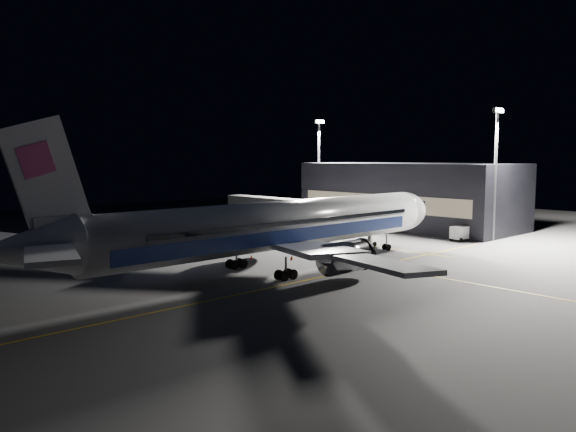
{
  "coord_description": "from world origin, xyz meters",
  "views": [
    {
      "loc": [
        -43.4,
        -47.7,
        13.13
      ],
      "look_at": [
        3.0,
        1.77,
        6.0
      ],
      "focal_mm": 35.0,
      "sensor_mm": 36.0,
      "label": 1
    }
  ],
  "objects_px": {
    "floodlight_mast_north": "(319,161)",
    "safety_cone_c": "(251,257)",
    "airliner": "(273,227)",
    "safety_cone_b": "(251,249)",
    "service_truck": "(463,233)",
    "jet_bridge": "(304,209)",
    "floodlight_mast_south": "(496,162)",
    "safety_cone_a": "(292,257)",
    "baggage_tug": "(165,244)"
  },
  "relations": [
    {
      "from": "floodlight_mast_north",
      "to": "safety_cone_c",
      "type": "xyz_separation_m",
      "value": [
        -37.9,
        -24.23,
        -12.08
      ]
    },
    {
      "from": "airliner",
      "to": "safety_cone_b",
      "type": "height_order",
      "value": "airliner"
    },
    {
      "from": "service_truck",
      "to": "safety_cone_c",
      "type": "bearing_deg",
      "value": 170.92
    },
    {
      "from": "jet_bridge",
      "to": "service_truck",
      "type": "xyz_separation_m",
      "value": [
        14.71,
        -20.72,
        -3.33
      ]
    },
    {
      "from": "floodlight_mast_north",
      "to": "floodlight_mast_south",
      "type": "relative_size",
      "value": 1.0
    },
    {
      "from": "jet_bridge",
      "to": "floodlight_mast_north",
      "type": "xyz_separation_m",
      "value": [
        18.0,
        13.93,
        7.79
      ]
    },
    {
      "from": "airliner",
      "to": "floodlight_mast_north",
      "type": "bearing_deg",
      "value": 37.91
    },
    {
      "from": "airliner",
      "to": "floodlight_mast_north",
      "type": "height_order",
      "value": "floodlight_mast_north"
    },
    {
      "from": "safety_cone_a",
      "to": "service_truck",
      "type": "bearing_deg",
      "value": -12.13
    },
    {
      "from": "airliner",
      "to": "service_truck",
      "type": "distance_m",
      "value": 38.09
    },
    {
      "from": "floodlight_mast_north",
      "to": "floodlight_mast_south",
      "type": "height_order",
      "value": "same"
    },
    {
      "from": "floodlight_mast_north",
      "to": "safety_cone_c",
      "type": "distance_m",
      "value": 46.58
    },
    {
      "from": "baggage_tug",
      "to": "safety_cone_a",
      "type": "distance_m",
      "value": 19.62
    },
    {
      "from": "jet_bridge",
      "to": "floodlight_mast_north",
      "type": "height_order",
      "value": "floodlight_mast_north"
    },
    {
      "from": "safety_cone_c",
      "to": "jet_bridge",
      "type": "bearing_deg",
      "value": 27.35
    },
    {
      "from": "airliner",
      "to": "jet_bridge",
      "type": "relative_size",
      "value": 1.79
    },
    {
      "from": "jet_bridge",
      "to": "safety_cone_b",
      "type": "xyz_separation_m",
      "value": [
        -16.0,
        -5.53,
        -4.32
      ]
    },
    {
      "from": "floodlight_mast_north",
      "to": "floodlight_mast_south",
      "type": "distance_m",
      "value": 38.0
    },
    {
      "from": "floodlight_mast_south",
      "to": "service_truck",
      "type": "distance_m",
      "value": 12.07
    },
    {
      "from": "service_truck",
      "to": "safety_cone_c",
      "type": "relative_size",
      "value": 8.3
    },
    {
      "from": "baggage_tug",
      "to": "safety_cone_c",
      "type": "xyz_separation_m",
      "value": [
        4.17,
        -14.23,
        -0.56
      ]
    },
    {
      "from": "service_truck",
      "to": "safety_cone_c",
      "type": "height_order",
      "value": "service_truck"
    },
    {
      "from": "airliner",
      "to": "floodlight_mast_south",
      "type": "bearing_deg",
      "value": -8.33
    },
    {
      "from": "service_truck",
      "to": "safety_cone_a",
      "type": "height_order",
      "value": "service_truck"
    },
    {
      "from": "floodlight_mast_north",
      "to": "safety_cone_a",
      "type": "distance_m",
      "value": 45.87
    },
    {
      "from": "baggage_tug",
      "to": "floodlight_mast_south",
      "type": "bearing_deg",
      "value": -14.13
    },
    {
      "from": "floodlight_mast_south",
      "to": "safety_cone_b",
      "type": "relative_size",
      "value": 39.1
    },
    {
      "from": "safety_cone_c",
      "to": "airliner",
      "type": "bearing_deg",
      "value": -112.23
    },
    {
      "from": "service_truck",
      "to": "airliner",
      "type": "bearing_deg",
      "value": -176.36
    },
    {
      "from": "airliner",
      "to": "floodlight_mast_south",
      "type": "relative_size",
      "value": 2.97
    },
    {
      "from": "baggage_tug",
      "to": "safety_cone_b",
      "type": "xyz_separation_m",
      "value": [
        8.07,
        -9.46,
        -0.58
      ]
    },
    {
      "from": "jet_bridge",
      "to": "baggage_tug",
      "type": "xyz_separation_m",
      "value": [
        -24.07,
        3.94,
        -3.74
      ]
    },
    {
      "from": "floodlight_mast_north",
      "to": "safety_cone_b",
      "type": "xyz_separation_m",
      "value": [
        -34.0,
        -19.46,
        -12.11
      ]
    },
    {
      "from": "airliner",
      "to": "safety_cone_c",
      "type": "relative_size",
      "value": 106.95
    },
    {
      "from": "floodlight_mast_south",
      "to": "service_truck",
      "type": "xyz_separation_m",
      "value": [
        -3.29,
        3.35,
        -11.12
      ]
    },
    {
      "from": "jet_bridge",
      "to": "safety_cone_c",
      "type": "bearing_deg",
      "value": -152.65
    },
    {
      "from": "floodlight_mast_north",
      "to": "baggage_tug",
      "type": "height_order",
      "value": "floodlight_mast_north"
    },
    {
      "from": "jet_bridge",
      "to": "airliner",
      "type": "bearing_deg",
      "value": -141.96
    },
    {
      "from": "safety_cone_a",
      "to": "floodlight_mast_south",
      "type": "bearing_deg",
      "value": -16.29
    },
    {
      "from": "baggage_tug",
      "to": "safety_cone_a",
      "type": "relative_size",
      "value": 5.38
    },
    {
      "from": "safety_cone_b",
      "to": "service_truck",
      "type": "bearing_deg",
      "value": -26.32
    },
    {
      "from": "jet_bridge",
      "to": "safety_cone_c",
      "type": "height_order",
      "value": "jet_bridge"
    },
    {
      "from": "floodlight_mast_north",
      "to": "safety_cone_b",
      "type": "height_order",
      "value": "floodlight_mast_north"
    },
    {
      "from": "floodlight_mast_north",
      "to": "baggage_tug",
      "type": "xyz_separation_m",
      "value": [
        -42.07,
        -9.99,
        -11.52
      ]
    },
    {
      "from": "floodlight_mast_north",
      "to": "safety_cone_b",
      "type": "relative_size",
      "value": 39.1
    },
    {
      "from": "floodlight_mast_south",
      "to": "safety_cone_a",
      "type": "bearing_deg",
      "value": 163.71
    },
    {
      "from": "jet_bridge",
      "to": "safety_cone_c",
      "type": "relative_size",
      "value": 59.84
    },
    {
      "from": "airliner",
      "to": "service_truck",
      "type": "bearing_deg",
      "value": -4.03
    },
    {
      "from": "floodlight_mast_south",
      "to": "safety_cone_b",
      "type": "height_order",
      "value": "floodlight_mast_south"
    },
    {
      "from": "floodlight_mast_north",
      "to": "safety_cone_a",
      "type": "bearing_deg",
      "value": -140.76
    }
  ]
}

